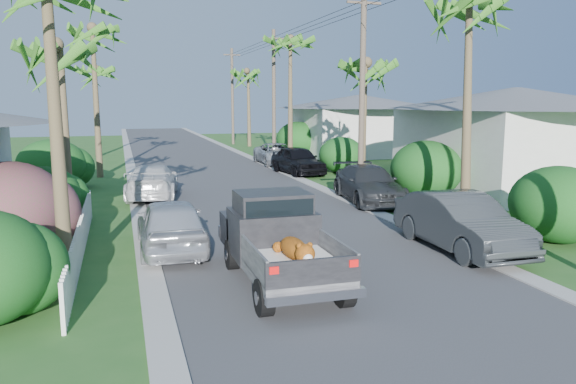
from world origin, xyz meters
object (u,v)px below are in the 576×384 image
object	(u,v)px
pickup_truck	(276,237)
parked_car_lf	(152,182)
parked_car_rm	(369,184)
parked_car_rf	(298,160)
palm_r_c	(290,40)
utility_pole_c	(274,94)
palm_l_b	(60,46)
palm_r_d	(248,71)
utility_pole_b	(362,91)
parked_car_rn	(460,223)
palm_l_d	(93,69)
palm_l_c	(92,29)
house_right_near	(513,143)
palm_r_b	(365,63)
house_right_far	(359,127)
palm_r_a	(473,0)
utility_pole_d	(232,96)
parked_car_rd	(277,154)
parked_car_ln	(171,225)

from	to	relation	value
pickup_truck	parked_car_lf	bearing A→B (deg)	100.05
parked_car_rm	parked_car_lf	distance (m)	9.29
parked_car_rf	palm_r_c	size ratio (longest dim) A/B	0.50
parked_car_rm	utility_pole_c	distance (m)	17.64
palm_l_b	utility_pole_c	xyz separation A→B (m)	(12.40, 16.00, -1.55)
parked_car_rf	palm_l_b	size ratio (longest dim) A/B	0.63
palm_r_d	utility_pole_b	world-z (taller)	utility_pole_b
parked_car_rn	palm_r_c	world-z (taller)	palm_r_c
pickup_truck	parked_car_rn	bearing A→B (deg)	9.31
palm_l_d	parked_car_lf	bearing A→B (deg)	-81.62
palm_l_c	house_right_near	distance (m)	22.21
palm_r_d	palm_r_b	bearing A→B (deg)	-89.77
parked_car_rm	pickup_truck	bearing A→B (deg)	-119.85
parked_car_rn	parked_car_lf	world-z (taller)	parked_car_rn
parked_car_rm	palm_r_b	distance (m)	6.88
house_right_far	parked_car_rn	bearing A→B (deg)	-108.01
palm_r_b	house_right_far	world-z (taller)	palm_r_b
parked_car_rm	palm_r_a	distance (m)	8.33
palm_l_c	utility_pole_c	distance (m)	13.47
parked_car_rn	palm_r_d	bearing A→B (deg)	86.80
palm_l_c	parked_car_rf	bearing A→B (deg)	-10.00
parked_car_rf	utility_pole_c	size ratio (longest dim) A/B	0.52
palm_l_d	palm_r_c	distance (m)	15.10
palm_l_c	utility_pole_d	world-z (taller)	palm_l_c
palm_r_a	palm_r_c	bearing A→B (deg)	90.29
palm_l_c	house_right_far	xyz separation A→B (m)	(19.00, 8.00, -5.79)
house_right_near	house_right_far	xyz separation A→B (m)	(0.00, 18.00, -0.10)
parked_car_rn	parked_car_rf	distance (m)	17.10
palm_r_b	palm_r_d	bearing A→B (deg)	90.23
parked_car_rf	palm_l_c	world-z (taller)	palm_l_c
parked_car_rd	palm_l_b	distance (m)	18.45
parked_car_lf	palm_l_c	bearing A→B (deg)	-64.99
palm_r_a	utility_pole_c	size ratio (longest dim) A/B	0.97
palm_l_c	utility_pole_b	distance (m)	15.05
parked_car_rm	palm_l_c	distance (m)	17.26
palm_r_c	utility_pole_b	world-z (taller)	palm_r_c
parked_car_lf	utility_pole_b	bearing A→B (deg)	179.62
palm_r_a	utility_pole_c	xyz separation A→B (m)	(-0.70, 22.00, -2.82)
house_right_far	house_right_near	bearing A→B (deg)	-90.00
pickup_truck	utility_pole_d	bearing A→B (deg)	80.25
palm_l_c	utility_pole_b	world-z (taller)	palm_l_c
house_right_near	parked_car_ln	bearing A→B (deg)	-157.88
palm_r_b	house_right_far	size ratio (longest dim) A/B	0.80
palm_l_c	palm_r_d	distance (m)	21.95
house_right_far	palm_r_d	bearing A→B (deg)	123.02
parked_car_lf	palm_r_c	world-z (taller)	palm_r_c
palm_r_a	palm_r_d	size ratio (longest dim) A/B	1.09
house_right_near	utility_pole_c	bearing A→B (deg)	114.82
parked_car_lf	house_right_far	distance (m)	22.89
parked_car_lf	utility_pole_d	xyz separation A→B (m)	(9.20, 28.70, 3.87)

